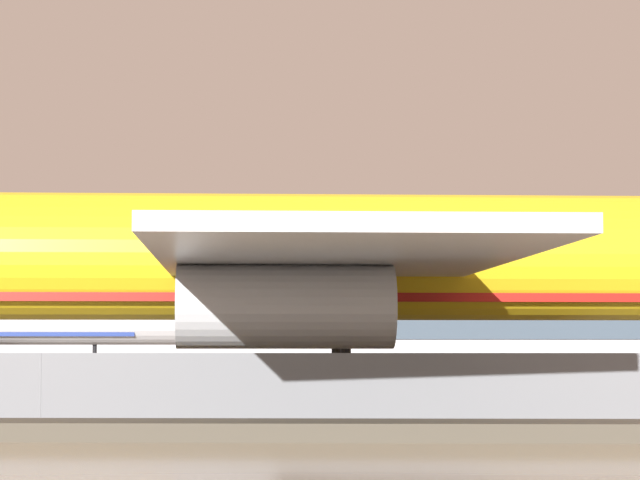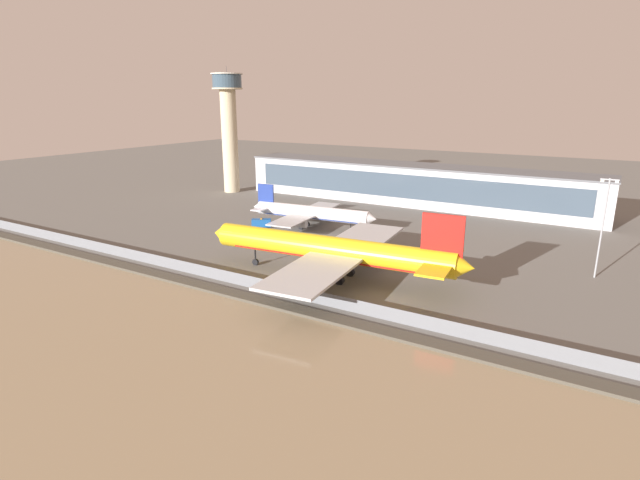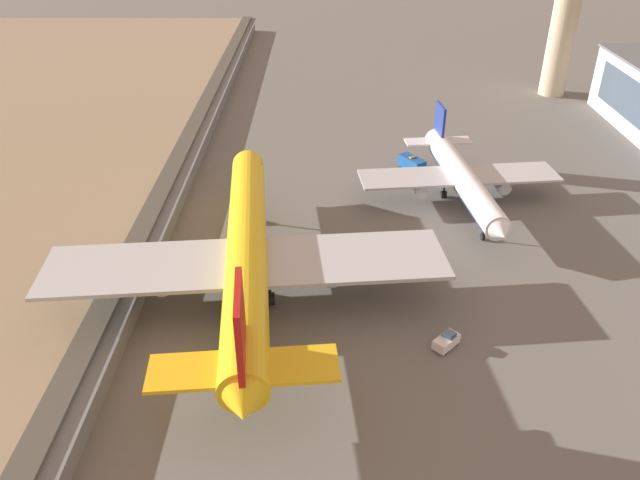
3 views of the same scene
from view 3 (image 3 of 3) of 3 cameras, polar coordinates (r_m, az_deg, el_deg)
The scene contains 7 objects.
ground_plane at distance 83.08m, azimuth -3.73°, elevation -2.28°, with size 500.00×500.00×0.00m, color #66635E.
shoreline_seawall at distance 86.74m, azimuth -17.38°, elevation -2.03°, with size 320.00×3.00×0.50m.
perimeter_fence at distance 85.03m, azimuth -14.58°, elevation -1.55°, with size 280.00×0.10×2.31m.
cargo_jet_yellow at distance 75.11m, azimuth -6.72°, elevation -1.18°, with size 55.26×48.07×15.04m.
passenger_jet_white at distance 99.32m, azimuth 12.78°, elevation 5.65°, with size 36.89×31.65×11.26m.
baggage_tug at distance 70.49m, azimuth 11.49°, elevation -9.04°, with size 3.39×3.39×1.80m.
ops_van at distance 110.22m, azimuth 8.44°, elevation 6.94°, with size 5.52×4.55×2.48m.
Camera 3 is at (69.47, 5.47, 45.24)m, focal length 35.00 mm.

